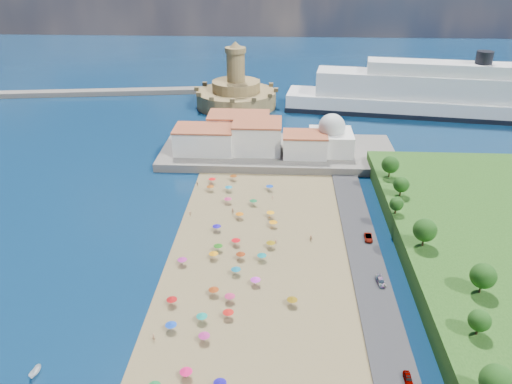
{
  "coord_description": "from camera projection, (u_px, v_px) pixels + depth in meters",
  "views": [
    {
      "loc": [
        11.05,
        -107.94,
        74.53
      ],
      "look_at": [
        4.0,
        25.0,
        8.0
      ],
      "focal_mm": 35.0,
      "sensor_mm": 36.0,
      "label": 1
    }
  ],
  "objects": [
    {
      "name": "parked_cars",
      "position": [
        379.0,
        276.0,
        122.3
      ],
      "size": [
        2.47,
        54.46,
        1.32
      ],
      "color": "gray",
      "rests_on": "promenade"
    },
    {
      "name": "domed_building",
      "position": [
        331.0,
        137.0,
        188.25
      ],
      "size": [
        16.0,
        16.0,
        15.0
      ],
      "color": "silver",
      "rests_on": "terrace"
    },
    {
      "name": "beach_parasols",
      "position": [
        227.0,
        277.0,
        120.53
      ],
      "size": [
        31.4,
        115.27,
        2.2
      ],
      "color": "gray",
      "rests_on": "beach"
    },
    {
      "name": "terrace",
      "position": [
        278.0,
        152.0,
        194.33
      ],
      "size": [
        90.0,
        36.0,
        3.0
      ],
      "primitive_type": "cube",
      "color": "#59544C",
      "rests_on": "ground"
    },
    {
      "name": "beachgoers",
      "position": [
        234.0,
        246.0,
        134.99
      ],
      "size": [
        38.46,
        96.97,
        1.9
      ],
      "color": "tan",
      "rests_on": "beach"
    },
    {
      "name": "hillside_trees",
      "position": [
        437.0,
        250.0,
        116.96
      ],
      "size": [
        17.57,
        109.45,
        7.55
      ],
      "color": "#382314",
      "rests_on": "hillside"
    },
    {
      "name": "ground",
      "position": [
        236.0,
        262.0,
        130.26
      ],
      "size": [
        700.0,
        700.0,
        0.0
      ],
      "primitive_type": "plane",
      "color": "#071938",
      "rests_on": "ground"
    },
    {
      "name": "waterfront_buildings",
      "position": [
        244.0,
        136.0,
        192.67
      ],
      "size": [
        57.0,
        29.0,
        11.0
      ],
      "color": "silver",
      "rests_on": "terrace"
    },
    {
      "name": "jetty",
      "position": [
        231.0,
        123.0,
        226.77
      ],
      "size": [
        18.0,
        70.0,
        2.4
      ],
      "primitive_type": "cube",
      "color": "#59544C",
      "rests_on": "ground"
    },
    {
      "name": "cruise_ship",
      "position": [
        435.0,
        96.0,
        237.81
      ],
      "size": [
        143.09,
        40.76,
        30.92
      ],
      "color": "black",
      "rests_on": "ground"
    },
    {
      "name": "fortress",
      "position": [
        236.0,
        94.0,
        251.12
      ],
      "size": [
        40.0,
        40.0,
        32.4
      ],
      "color": "olive",
      "rests_on": "ground"
    },
    {
      "name": "breakwater",
      "position": [
        60.0,
        93.0,
        271.56
      ],
      "size": [
        199.03,
        34.77,
        2.6
      ],
      "primitive_type": "cube",
      "rotation": [
        0.0,
        0.0,
        0.14
      ],
      "color": "#59544C",
      "rests_on": "ground"
    }
  ]
}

